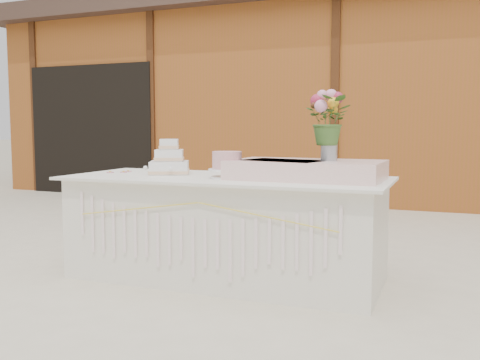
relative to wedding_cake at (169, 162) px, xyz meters
name	(u,v)px	position (x,y,z in m)	size (l,w,h in m)	color
ground	(226,278)	(0.51, -0.08, -0.86)	(80.00, 80.00, 0.00)	beige
barn	(357,97)	(0.50, 5.92, 0.81)	(12.60, 4.60, 3.30)	brown
cake_table	(225,228)	(0.51, -0.08, -0.48)	(2.40, 1.00, 0.77)	silver
wedding_cake	(169,162)	(0.00, 0.00, 0.00)	(0.41, 0.41, 0.28)	white
pink_cake_stand	(227,163)	(0.57, -0.17, 0.01)	(0.27, 0.27, 0.19)	white
satin_runner	(307,170)	(1.12, -0.02, -0.03)	(1.06, 0.61, 0.13)	#FFD6CD
flower_vase	(329,150)	(1.28, -0.02, 0.12)	(0.12, 0.12, 0.16)	#ACACB1
bouquet	(330,113)	(1.28, -0.02, 0.37)	(0.31, 0.27, 0.34)	#3C6227
loose_flowers	(121,171)	(-0.46, 0.01, -0.09)	(0.12, 0.29, 0.02)	#CC7C92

